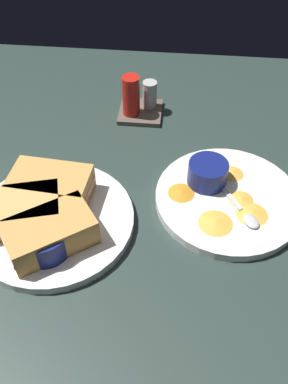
{
  "coord_description": "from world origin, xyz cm",
  "views": [
    {
      "loc": [
        15.66,
        -44.88,
        52.7
      ],
      "look_at": [
        10.82,
        1.85,
        3.0
      ],
      "focal_mm": 38.44,
      "sensor_mm": 36.0,
      "label": 1
    }
  ],
  "objects": [
    {
      "name": "sandwich_half_near",
      "position": [
        -4.53,
        0.81,
        4.0
      ],
      "size": [
        13.76,
        8.59,
        4.8
      ],
      "color": "tan",
      "rests_on": "plate_sandwich_main"
    },
    {
      "name": "ramekin_light_gravy",
      "position": [
        21.31,
        6.81,
        3.83
      ],
      "size": [
        6.84,
        6.84,
        4.16
      ],
      "color": "navy",
      "rests_on": "plate_chips_companion"
    },
    {
      "name": "ramekin_dark_sauce",
      "position": [
        -2.9,
        -9.9,
        3.83
      ],
      "size": [
        7.99,
        7.99,
        4.16
      ],
      "color": "navy",
      "rests_on": "plate_sandwich_main"
    },
    {
      "name": "ground_plane",
      "position": [
        0.0,
        0.0,
        -1.5
      ],
      "size": [
        110.0,
        110.0,
        3.0
      ],
      "primitive_type": "cube",
      "color": "#283833"
    },
    {
      "name": "sandwich_half_far",
      "position": [
        -8.21,
        -5.19,
        4.0
      ],
      "size": [
        14.65,
        10.82,
        4.8
      ],
      "color": "tan",
      "rests_on": "plate_sandwich_main"
    },
    {
      "name": "sandwich_half_extra",
      "position": [
        -2.2,
        -8.86,
        4.0
      ],
      "size": [
        14.99,
        13.75,
        4.8
      ],
      "color": "tan",
      "rests_on": "plate_sandwich_main"
    },
    {
      "name": "condiment_caddy",
      "position": [
        7.0,
        27.41,
        3.41
      ],
      "size": [
        9.0,
        9.0,
        9.5
      ],
      "color": "brown",
      "rests_on": "ground_plane"
    },
    {
      "name": "spoon_by_gravy_ramekin",
      "position": [
        27.67,
        -0.69,
        1.96
      ],
      "size": [
        6.36,
        9.22,
        0.8
      ],
      "color": "silver",
      "rests_on": "plate_chips_companion"
    },
    {
      "name": "plantain_chip_scatter",
      "position": [
        24.28,
        1.76,
        1.9
      ],
      "size": [
        17.48,
        18.45,
        0.6
      ],
      "color": "gold",
      "rests_on": "plate_chips_companion"
    },
    {
      "name": "plate_sandwich_main",
      "position": [
        -3.37,
        -4.03,
        0.8
      ],
      "size": [
        26.19,
        26.19,
        1.6
      ],
      "primitive_type": "cylinder",
      "color": "white",
      "rests_on": "ground_plane"
    },
    {
      "name": "spoon_by_dark_ramekin",
      "position": [
        -4.13,
        -3.97,
        1.96
      ],
      "size": [
        3.46,
        9.95,
        0.8
      ],
      "color": "silver",
      "rests_on": "plate_sandwich_main"
    },
    {
      "name": "plate_chips_companion",
      "position": [
        25.02,
        3.72,
        0.8
      ],
      "size": [
        24.72,
        24.72,
        1.6
      ],
      "primitive_type": "cylinder",
      "color": "white",
      "rests_on": "ground_plane"
    }
  ]
}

